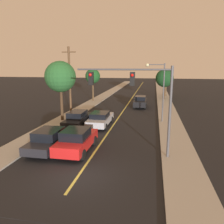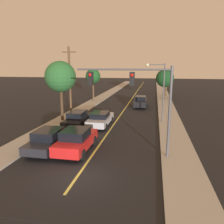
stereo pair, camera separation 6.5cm
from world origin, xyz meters
name	(u,v)px [view 1 (the left image)]	position (x,y,z in m)	size (l,w,h in m)	color
ground_plane	(79,176)	(0.00, 0.00, 0.00)	(200.00, 200.00, 0.00)	black
road_surface	(134,95)	(0.00, 36.00, 0.01)	(9.57, 80.00, 0.01)	black
sidewalk_left	(107,94)	(-6.03, 36.00, 0.06)	(2.50, 80.00, 0.12)	#9E998E
sidewalk_right	(163,95)	(6.03, 36.00, 0.06)	(2.50, 80.00, 0.12)	#9E998E
car_near_lane_front	(77,140)	(-1.34, 3.45, 0.88)	(2.10, 4.68, 1.73)	red
car_near_lane_second	(100,119)	(-1.34, 10.69, 0.75)	(2.06, 5.00, 1.45)	#A5A8B2
car_outer_lane_front	(50,139)	(-3.44, 3.42, 0.82)	(2.07, 4.89, 1.61)	black
car_outer_lane_second	(78,119)	(-3.44, 9.69, 0.86)	(1.86, 5.08, 1.70)	black
car_far_oncoming	(140,102)	(2.15, 22.01, 0.85)	(1.90, 4.70, 1.67)	black
traffic_signal_mast	(138,91)	(3.08, 3.46, 4.56)	(6.36, 0.42, 6.11)	#47474C
streetlamp_right	(159,84)	(4.60, 13.27, 4.29)	(2.07, 0.36, 6.36)	#47474C
utility_pole_left	(70,82)	(-5.38, 12.75, 4.38)	(1.60, 0.24, 8.18)	#513823
tree_left_near	(60,77)	(-6.08, 11.81, 5.00)	(3.42, 3.42, 6.62)	#3D2B1C
tree_left_far	(93,76)	(-6.39, 25.96, 4.39)	(2.56, 2.56, 5.58)	#4C3823
tree_right_near	(166,76)	(6.49, 35.11, 4.15)	(2.68, 2.68, 5.44)	#4C3823
tree_right_far	(165,78)	(5.96, 30.13, 3.96)	(3.23, 3.23, 5.48)	#3D2B1C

